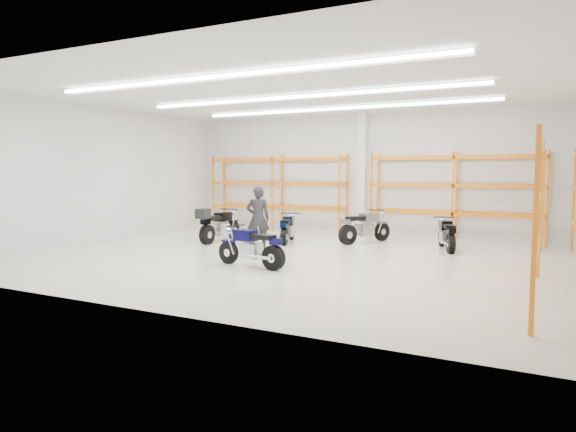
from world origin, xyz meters
The scene contains 12 objects.
ground centered at (0.00, 0.00, 0.00)m, with size 14.00×14.00×0.00m, color beige.
room_shell centered at (0.00, 0.03, 3.28)m, with size 14.02×12.02×4.51m.
motorcycle_main centered at (-0.16, -1.80, 0.47)m, with size 2.05×0.75×1.01m.
motorcycle_back_a centered at (-3.51, 1.49, 0.56)m, with size 0.72×2.27×1.17m.
motorcycle_back_b centered at (-1.38, 2.43, 0.44)m, with size 0.80×1.89×0.95m.
motorcycle_back_c centered at (0.84, 3.53, 0.50)m, with size 1.15×2.02×1.08m.
motorcycle_back_d centered at (3.57, 3.16, 0.45)m, with size 0.90×1.87×0.96m.
standing_man centered at (-1.47, 0.68, 0.96)m, with size 0.70×0.46×1.91m, color black.
structural_column centered at (0.00, 5.82, 2.25)m, with size 0.32×0.32×4.50m, color white.
pallet_racking_back_left centered at (-3.40, 5.48, 1.79)m, with size 5.67×0.87×3.00m.
pallet_racking_back_right centered at (3.40, 5.48, 1.79)m, with size 5.67×0.87×3.00m.
pallet_racking_side centered at (6.48, 0.00, 1.81)m, with size 0.87×9.07×3.00m.
Camera 1 is at (6.24, -12.45, 2.35)m, focal length 32.00 mm.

